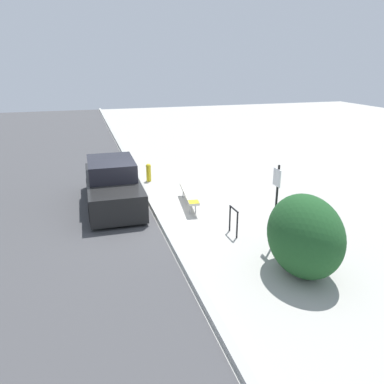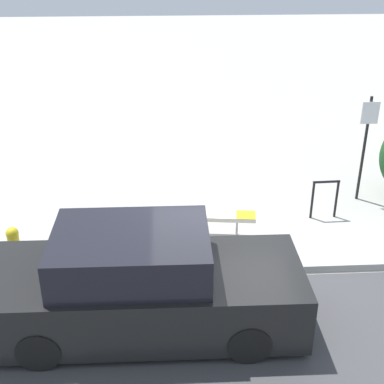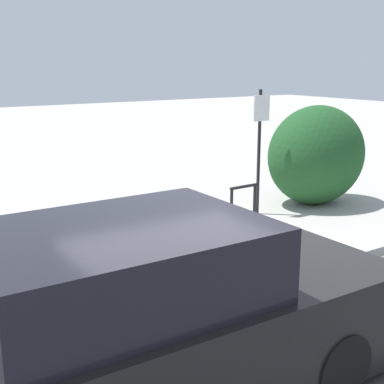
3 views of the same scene
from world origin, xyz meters
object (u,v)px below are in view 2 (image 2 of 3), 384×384
bike_rack (325,195)px  parked_car_near (143,286)px  bench (196,216)px  sign_post (366,139)px  fire_hydrant (14,246)px

bike_rack → parked_car_near: parked_car_near is taller
bench → sign_post: (3.61, 1.35, 0.95)m
fire_hydrant → parked_car_near: bearing=-36.6°
bench → bike_rack: size_ratio=2.78×
bike_rack → fire_hydrant: size_ratio=1.08×
bench → sign_post: bearing=27.5°
fire_hydrant → parked_car_near: 2.84m
sign_post → bike_rack: bearing=-141.7°
sign_post → fire_hydrant: (-6.82, -2.20, -0.98)m
bench → fire_hydrant: (-3.20, -0.85, -0.03)m
bench → parked_car_near: bearing=-103.2°
bike_rack → sign_post: sign_post is taller
fire_hydrant → bench: bearing=14.8°
bench → bike_rack: bike_rack is taller
bike_rack → sign_post: 1.53m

